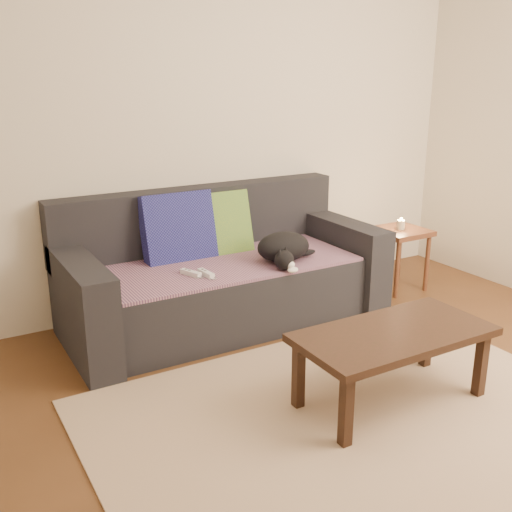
{
  "coord_description": "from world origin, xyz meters",
  "views": [
    {
      "loc": [
        -1.71,
        -1.82,
        1.64
      ],
      "look_at": [
        0.05,
        1.2,
        0.55
      ],
      "focal_mm": 42.0,
      "sensor_mm": 36.0,
      "label": 1
    }
  ],
  "objects_px": {
    "wii_remote_b": "(191,273)",
    "coffee_table": "(393,340)",
    "side_table": "(400,240)",
    "wii_remote_a": "(206,273)",
    "cat": "(284,248)",
    "sofa": "(222,277)"
  },
  "relations": [
    {
      "from": "sofa",
      "to": "coffee_table",
      "type": "distance_m",
      "value": 1.41
    },
    {
      "from": "cat",
      "to": "coffee_table",
      "type": "xyz_separation_m",
      "value": [
        -0.06,
        -1.12,
        -0.18
      ]
    },
    {
      "from": "wii_remote_b",
      "to": "coffee_table",
      "type": "relative_size",
      "value": 0.15
    },
    {
      "from": "side_table",
      "to": "wii_remote_a",
      "type": "bearing_deg",
      "value": -175.39
    },
    {
      "from": "wii_remote_b",
      "to": "coffee_table",
      "type": "bearing_deg",
      "value": -175.24
    },
    {
      "from": "wii_remote_a",
      "to": "cat",
      "type": "bearing_deg",
      "value": -94.57
    },
    {
      "from": "side_table",
      "to": "sofa",
      "type": "bearing_deg",
      "value": 175.05
    },
    {
      "from": "sofa",
      "to": "wii_remote_a",
      "type": "height_order",
      "value": "sofa"
    },
    {
      "from": "sofa",
      "to": "wii_remote_b",
      "type": "xyz_separation_m",
      "value": [
        -0.32,
        -0.21,
        0.15
      ]
    },
    {
      "from": "cat",
      "to": "coffee_table",
      "type": "height_order",
      "value": "cat"
    },
    {
      "from": "wii_remote_a",
      "to": "coffee_table",
      "type": "distance_m",
      "value": 1.23
    },
    {
      "from": "wii_remote_a",
      "to": "side_table",
      "type": "relative_size",
      "value": 0.31
    },
    {
      "from": "cat",
      "to": "wii_remote_a",
      "type": "distance_m",
      "value": 0.57
    },
    {
      "from": "wii_remote_b",
      "to": "coffee_table",
      "type": "distance_m",
      "value": 1.31
    },
    {
      "from": "wii_remote_b",
      "to": "side_table",
      "type": "relative_size",
      "value": 0.31
    },
    {
      "from": "cat",
      "to": "wii_remote_a",
      "type": "xyz_separation_m",
      "value": [
        -0.56,
        -0.0,
        -0.08
      ]
    },
    {
      "from": "side_table",
      "to": "coffee_table",
      "type": "bearing_deg",
      "value": -133.98
    },
    {
      "from": "wii_remote_b",
      "to": "coffee_table",
      "type": "xyz_separation_m",
      "value": [
        0.58,
        -1.17,
        -0.11
      ]
    },
    {
      "from": "wii_remote_b",
      "to": "wii_remote_a",
      "type": "bearing_deg",
      "value": -145.75
    },
    {
      "from": "sofa",
      "to": "side_table",
      "type": "bearing_deg",
      "value": -4.95
    },
    {
      "from": "cat",
      "to": "wii_remote_a",
      "type": "height_order",
      "value": "cat"
    },
    {
      "from": "wii_remote_b",
      "to": "cat",
      "type": "bearing_deg",
      "value": -115.93
    }
  ]
}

